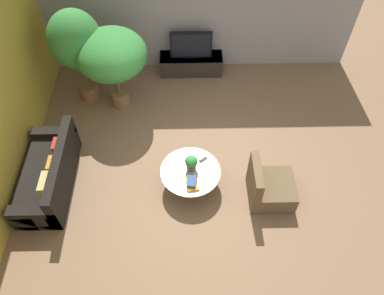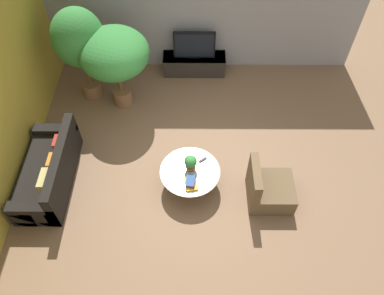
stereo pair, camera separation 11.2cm
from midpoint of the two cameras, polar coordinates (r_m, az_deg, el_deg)
ground_plane at (r=7.24m, az=-0.17°, el=-3.69°), size 24.00×24.00×0.00m
back_wall_stone at (r=8.61m, az=-0.64°, el=20.54°), size 7.40×0.12×3.00m
media_console at (r=9.08m, az=-0.50°, el=12.63°), size 1.47×0.50×0.45m
television at (r=8.75m, az=-0.53°, el=15.35°), size 0.95×0.13×0.65m
coffee_table at (r=6.83m, az=-0.65°, el=-4.21°), size 1.09×1.09×0.43m
couch_by_wall at (r=7.35m, az=-21.33°, el=-3.93°), size 0.84×1.93×0.84m
armchair_wicker at (r=6.84m, az=11.13°, el=-6.01°), size 0.80×0.76×0.86m
potted_palm_tall at (r=8.02m, az=-17.69°, el=15.01°), size 1.06×1.06×2.13m
potted_palm_corner at (r=7.72m, az=-12.54°, el=13.47°), size 1.40×1.40×1.82m
potted_plant_tabletop at (r=6.62m, az=-0.63°, el=-2.33°), size 0.23×0.23×0.32m
book_stack at (r=6.53m, az=-0.53°, el=-5.39°), size 0.25×0.33×0.10m
remote_black at (r=6.86m, az=1.20°, el=-1.85°), size 0.15×0.13×0.02m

